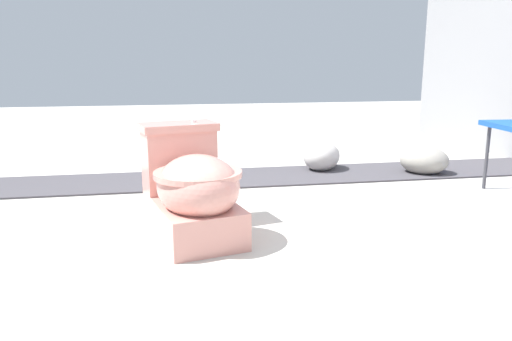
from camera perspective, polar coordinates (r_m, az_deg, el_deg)
ground_plane at (r=2.31m, az=-2.12°, el=-7.88°), size 14.00×14.00×0.00m
gravel_strip at (r=3.51m, az=3.19°, el=-0.60°), size 0.56×8.00×0.01m
toilet at (r=2.31m, az=-7.29°, el=-2.23°), size 0.70×0.51×0.52m
boulder_near at (r=3.71m, az=7.50°, el=1.66°), size 0.41×0.40×0.22m
boulder_far at (r=3.76m, az=18.65°, el=1.12°), size 0.40×0.43×0.20m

